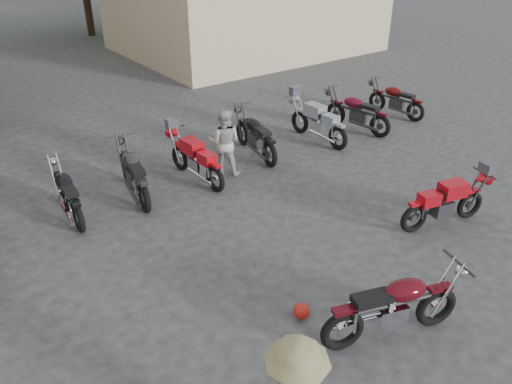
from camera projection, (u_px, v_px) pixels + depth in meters
ground at (357, 305)px, 7.52m from camera, size 90.00×90.00×0.00m
stucco_building at (244, 8)px, 21.71m from camera, size 10.00×8.00×3.50m
vintage_motorcycle at (396, 303)px, 6.69m from camera, size 2.12×1.26×1.17m
sportbike at (446, 200)px, 9.27m from camera, size 1.90×1.01×1.05m
helmet at (301, 311)px, 7.23m from camera, size 0.27×0.27×0.23m
person_light at (224, 142)px, 11.09m from camera, size 0.93×0.93×1.52m
row_bike_2 at (67, 191)px, 9.57m from camera, size 0.73×1.87×1.06m
row_bike_3 at (133, 170)px, 10.25m from camera, size 0.99×2.08×1.16m
row_bike_4 at (195, 157)px, 10.89m from camera, size 0.75×1.93×1.10m
row_bike_5 at (255, 133)px, 12.06m from camera, size 0.98×2.07×1.15m
row_bike_6 at (318, 120)px, 12.87m from camera, size 0.68×1.98×1.14m
row_bike_7 at (357, 110)px, 13.52m from camera, size 0.97×2.06×1.15m
row_bike_8 at (396, 98)px, 14.58m from camera, size 0.78×1.87×1.05m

